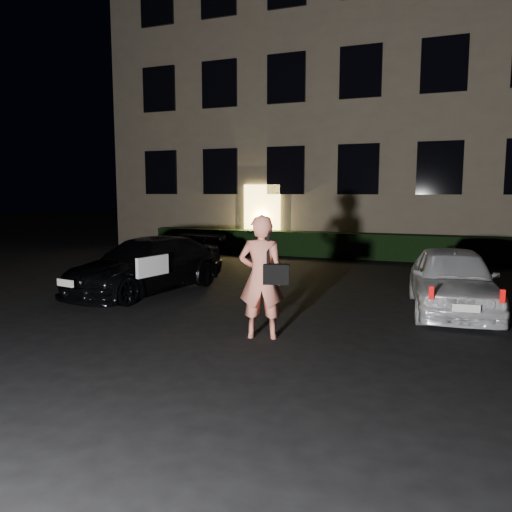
% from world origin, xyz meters
% --- Properties ---
extents(ground, '(80.00, 80.00, 0.00)m').
position_xyz_m(ground, '(0.00, 0.00, 0.00)').
color(ground, black).
rests_on(ground, ground).
extents(building, '(20.00, 8.11, 12.00)m').
position_xyz_m(building, '(-0.00, 14.99, 6.00)').
color(building, '#6D5E4E').
rests_on(building, ground).
extents(hedge, '(15.00, 0.70, 0.85)m').
position_xyz_m(hedge, '(0.00, 10.50, 0.42)').
color(hedge, black).
rests_on(hedge, ground).
extents(sedan, '(2.42, 4.40, 1.21)m').
position_xyz_m(sedan, '(-3.28, 3.05, 0.60)').
color(sedan, black).
rests_on(sedan, ground).
extents(hatch, '(1.85, 3.73, 1.22)m').
position_xyz_m(hatch, '(3.11, 3.51, 0.61)').
color(hatch, silver).
rests_on(hatch, ground).
extents(man, '(0.86, 0.62, 1.89)m').
position_xyz_m(man, '(0.40, 0.62, 0.95)').
color(man, '#DD7660').
rests_on(man, ground).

